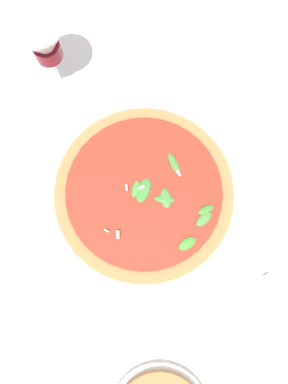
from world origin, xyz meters
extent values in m
plane|color=silver|center=(0.00, 0.00, 0.00)|extent=(6.00, 6.00, 0.00)
cylinder|color=white|center=(-0.04, 0.00, 0.01)|extent=(0.35, 0.35, 0.01)
cylinder|color=#AD7542|center=(-0.04, 0.00, 0.02)|extent=(0.33, 0.33, 0.02)
cylinder|color=#A82D1E|center=(-0.04, 0.00, 0.03)|extent=(0.28, 0.28, 0.01)
ellipsoid|color=#408A35|center=(-0.05, -0.01, 0.04)|extent=(0.03, 0.03, 0.01)
ellipsoid|color=#3B7F32|center=(-0.04, 0.00, 0.04)|extent=(0.04, 0.05, 0.01)
ellipsoid|color=#3E7D2D|center=(0.06, 0.06, 0.04)|extent=(0.02, 0.03, 0.01)
ellipsoid|color=#40882F|center=(0.08, -0.01, 0.04)|extent=(0.02, 0.04, 0.01)
ellipsoid|color=#3F8032|center=(0.00, 0.02, 0.04)|extent=(0.04, 0.03, 0.01)
ellipsoid|color=#427E37|center=(-0.04, 0.07, 0.04)|extent=(0.05, 0.03, 0.01)
ellipsoid|color=#487F36|center=(0.07, 0.04, 0.04)|extent=(0.02, 0.03, 0.01)
ellipsoid|color=#487C37|center=(0.00, 0.02, 0.04)|extent=(0.04, 0.04, 0.01)
cube|color=beige|center=(-0.02, 0.07, 0.04)|extent=(0.01, 0.01, 0.01)
cube|color=beige|center=(-0.01, -0.09, 0.04)|extent=(0.01, 0.01, 0.01)
cube|color=beige|center=(-0.04, 0.00, 0.04)|extent=(0.01, 0.01, 0.01)
cube|color=beige|center=(-0.03, -0.10, 0.04)|extent=(0.01, 0.01, 0.00)
cube|color=beige|center=(-0.06, -0.02, 0.04)|extent=(0.01, 0.01, 0.01)
cylinder|color=white|center=(-0.32, 0.04, 0.00)|extent=(0.07, 0.07, 0.00)
cylinder|color=white|center=(-0.32, 0.04, 0.04)|extent=(0.01, 0.01, 0.08)
cone|color=white|center=(-0.32, 0.04, 0.13)|extent=(0.09, 0.09, 0.09)
cylinder|color=maroon|center=(-0.32, 0.04, 0.11)|extent=(0.05, 0.05, 0.03)
cube|color=silver|center=(0.29, 0.04, 0.01)|extent=(0.14, 0.05, 0.00)
camera|label=1|loc=(0.06, -0.09, 0.69)|focal=35.00mm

